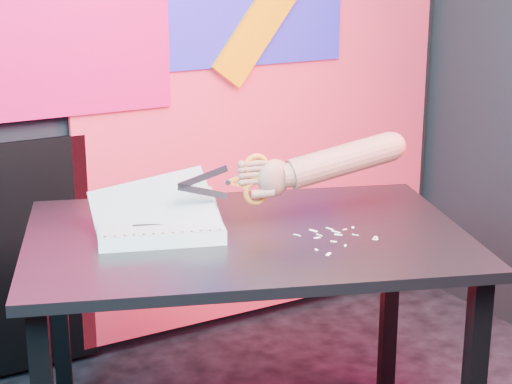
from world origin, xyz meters
TOP-DOWN VIEW (x-y plane):
  - room at (0.00, 0.00)m, footprint 3.01×3.01m
  - backdrop at (0.06, 1.46)m, footprint 2.88×0.05m
  - work_table at (0.06, 0.57)m, footprint 1.42×1.18m
  - printout_stack at (-0.16, 0.68)m, footprint 0.40×0.34m
  - scissors at (0.08, 0.59)m, footprint 0.26×0.06m
  - hand_forearm at (0.32, 0.55)m, footprint 0.50×0.15m
  - paper_clippings at (0.25, 0.41)m, footprint 0.21×0.20m

SIDE VIEW (x-z plane):
  - work_table at x=0.06m, z-range 0.29..1.04m
  - paper_clippings at x=0.25m, z-range 0.75..0.75m
  - printout_stack at x=-0.16m, z-range 0.68..0.86m
  - scissors at x=0.08m, z-range 0.82..0.97m
  - hand_forearm at x=0.32m, z-range 0.84..1.00m
  - backdrop at x=0.06m, z-range -0.08..2.00m
  - room at x=0.00m, z-range 0.00..2.71m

